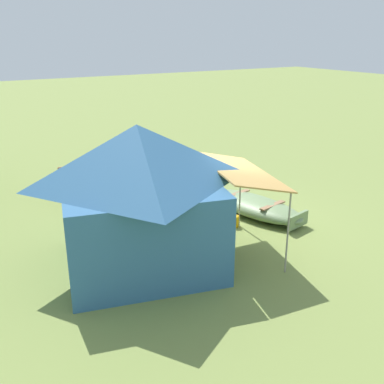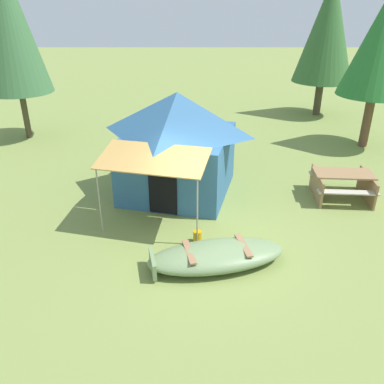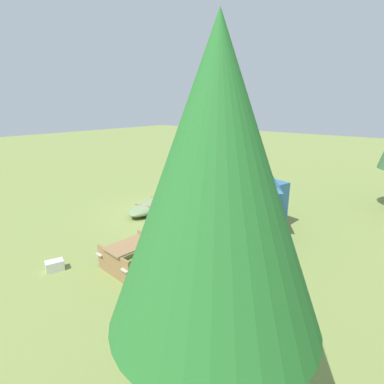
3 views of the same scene
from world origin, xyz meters
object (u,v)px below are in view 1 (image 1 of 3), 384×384
canvas_cabin_tent (140,195)px  picnic_table (89,179)px  cooler_box (121,168)px  beached_rowboat (254,206)px  fuel_can (235,221)px

canvas_cabin_tent → picnic_table: bearing=-5.5°
cooler_box → beached_rowboat: bearing=-163.6°
beached_rowboat → canvas_cabin_tent: (-0.91, 3.66, 1.27)m
canvas_cabin_tent → fuel_can: (0.53, -2.74, -1.37)m
picnic_table → beached_rowboat: bearing=-139.4°
picnic_table → cooler_box: picnic_table is taller
canvas_cabin_tent → picnic_table: (4.65, -0.45, -1.03)m
canvas_cabin_tent → fuel_can: size_ratio=17.23×
beached_rowboat → cooler_box: 5.54m
cooler_box → fuel_can: 5.73m
cooler_box → fuel_can: bearing=-173.4°
picnic_table → cooler_box: bearing=-46.2°
beached_rowboat → cooler_box: size_ratio=6.53×
picnic_table → fuel_can: (-4.12, -2.30, -0.34)m
cooler_box → fuel_can: cooler_box is taller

